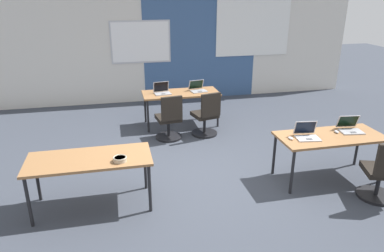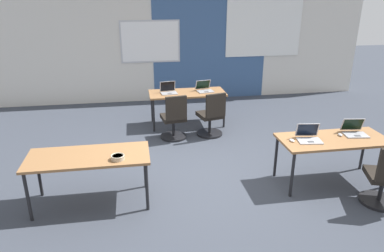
{
  "view_description": "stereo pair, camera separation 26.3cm",
  "coord_description": "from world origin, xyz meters",
  "px_view_note": "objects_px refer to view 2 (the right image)",
  "views": [
    {
      "loc": [
        -1.35,
        -4.98,
        2.79
      ],
      "look_at": [
        -0.31,
        -0.27,
        0.92
      ],
      "focal_mm": 33.52,
      "sensor_mm": 36.0,
      "label": 1
    },
    {
      "loc": [
        -1.09,
        -5.03,
        2.79
      ],
      "look_at": [
        -0.31,
        -0.27,
        0.92
      ],
      "focal_mm": 33.52,
      "sensor_mm": 36.0,
      "label": 2
    }
  ],
  "objects_px": {
    "snack_bowl": "(118,157)",
    "desk_near_left": "(89,159)",
    "mouse_near_right_end": "(340,135)",
    "chair_far_left": "(174,121)",
    "laptop_far_right": "(205,89)",
    "laptop_near_right_end": "(355,131)",
    "desk_far_center": "(187,95)",
    "laptop_near_right_inner": "(309,137)",
    "chair_far_right": "(211,118)",
    "mouse_near_right_inner": "(292,140)",
    "laptop_far_left": "(169,91)",
    "desk_near_right": "(333,142)"
  },
  "relations": [
    {
      "from": "snack_bowl",
      "to": "desk_near_left",
      "type": "bearing_deg",
      "value": 154.44
    },
    {
      "from": "mouse_near_right_end",
      "to": "desk_near_left",
      "type": "bearing_deg",
      "value": -178.77
    },
    {
      "from": "chair_far_left",
      "to": "laptop_far_right",
      "type": "bearing_deg",
      "value": -141.46
    },
    {
      "from": "chair_far_left",
      "to": "snack_bowl",
      "type": "bearing_deg",
      "value": 58.43
    },
    {
      "from": "laptop_near_right_end",
      "to": "snack_bowl",
      "type": "height_order",
      "value": "laptop_near_right_end"
    },
    {
      "from": "laptop_far_right",
      "to": "desk_far_center",
      "type": "bearing_deg",
      "value": 174.05
    },
    {
      "from": "desk_near_left",
      "to": "chair_far_left",
      "type": "relative_size",
      "value": 1.74
    },
    {
      "from": "snack_bowl",
      "to": "laptop_near_right_inner",
      "type": "bearing_deg",
      "value": 3.98
    },
    {
      "from": "chair_far_right",
      "to": "mouse_near_right_end",
      "type": "xyz_separation_m",
      "value": [
        1.52,
        -2.0,
        0.36
      ]
    },
    {
      "from": "mouse_near_right_inner",
      "to": "chair_far_right",
      "type": "distance_m",
      "value": 2.24
    },
    {
      "from": "desk_far_center",
      "to": "laptop_near_right_end",
      "type": "xyz_separation_m",
      "value": [
        2.14,
        -2.7,
        0.11
      ]
    },
    {
      "from": "laptop_near_right_end",
      "to": "mouse_near_right_inner",
      "type": "bearing_deg",
      "value": -166.34
    },
    {
      "from": "chair_far_right",
      "to": "snack_bowl",
      "type": "relative_size",
      "value": 5.18
    },
    {
      "from": "mouse_near_right_end",
      "to": "snack_bowl",
      "type": "height_order",
      "value": "snack_bowl"
    },
    {
      "from": "chair_far_left",
      "to": "snack_bowl",
      "type": "xyz_separation_m",
      "value": [
        -0.99,
        -2.23,
        0.38
      ]
    },
    {
      "from": "desk_far_center",
      "to": "mouse_near_right_end",
      "type": "relative_size",
      "value": 14.75
    },
    {
      "from": "laptop_far_left",
      "to": "snack_bowl",
      "type": "relative_size",
      "value": 2.03
    },
    {
      "from": "laptop_far_right",
      "to": "mouse_near_right_end",
      "type": "relative_size",
      "value": 3.51
    },
    {
      "from": "chair_far_left",
      "to": "snack_bowl",
      "type": "distance_m",
      "value": 2.47
    },
    {
      "from": "mouse_near_right_end",
      "to": "snack_bowl",
      "type": "xyz_separation_m",
      "value": [
        -3.25,
        -0.27,
        0.02
      ]
    },
    {
      "from": "desk_near_left",
      "to": "laptop_far_right",
      "type": "xyz_separation_m",
      "value": [
        2.13,
        2.83,
        0.11
      ]
    },
    {
      "from": "desk_near_right",
      "to": "laptop_far_left",
      "type": "relative_size",
      "value": 4.45
    },
    {
      "from": "mouse_near_right_inner",
      "to": "laptop_far_left",
      "type": "height_order",
      "value": "laptop_far_left"
    },
    {
      "from": "mouse_near_right_inner",
      "to": "laptop_far_right",
      "type": "distance_m",
      "value": 2.92
    },
    {
      "from": "desk_near_left",
      "to": "laptop_near_right_end",
      "type": "bearing_deg",
      "value": 1.46
    },
    {
      "from": "laptop_far_left",
      "to": "chair_far_right",
      "type": "height_order",
      "value": "laptop_far_left"
    },
    {
      "from": "laptop_far_right",
      "to": "mouse_near_right_end",
      "type": "distance_m",
      "value": 3.14
    },
    {
      "from": "laptop_near_right_inner",
      "to": "chair_far_right",
      "type": "distance_m",
      "value": 2.33
    },
    {
      "from": "desk_near_right",
      "to": "laptop_near_right_inner",
      "type": "xyz_separation_m",
      "value": [
        -0.4,
        0.0,
        0.11
      ]
    },
    {
      "from": "chair_far_left",
      "to": "laptop_near_right_end",
      "type": "relative_size",
      "value": 2.49
    },
    {
      "from": "laptop_near_right_end",
      "to": "desk_far_center",
      "type": "bearing_deg",
      "value": 136.3
    },
    {
      "from": "laptop_near_right_inner",
      "to": "laptop_far_right",
      "type": "distance_m",
      "value": 2.99
    },
    {
      "from": "desk_far_center",
      "to": "laptop_far_right",
      "type": "relative_size",
      "value": 4.21
    },
    {
      "from": "laptop_near_right_inner",
      "to": "desk_near_left",
      "type": "bearing_deg",
      "value": -172.11
    },
    {
      "from": "desk_near_left",
      "to": "chair_far_left",
      "type": "distance_m",
      "value": 2.48
    },
    {
      "from": "desk_far_center",
      "to": "chair_far_left",
      "type": "xyz_separation_m",
      "value": [
        -0.37,
        -0.76,
        -0.28
      ]
    },
    {
      "from": "laptop_near_right_end",
      "to": "chair_far_left",
      "type": "bearing_deg",
      "value": 150.21
    },
    {
      "from": "desk_near_left",
      "to": "chair_far_left",
      "type": "xyz_separation_m",
      "value": [
        1.38,
        2.04,
        -0.28
      ]
    },
    {
      "from": "laptop_near_right_end",
      "to": "snack_bowl",
      "type": "distance_m",
      "value": 3.51
    },
    {
      "from": "chair_far_right",
      "to": "laptop_near_right_end",
      "type": "bearing_deg",
      "value": 118.34
    },
    {
      "from": "laptop_near_right_inner",
      "to": "laptop_far_right",
      "type": "xyz_separation_m",
      "value": [
        -0.97,
        2.83,
        -0.0
      ]
    },
    {
      "from": "desk_near_left",
      "to": "laptop_far_left",
      "type": "xyz_separation_m",
      "value": [
        1.35,
        2.8,
        0.11
      ]
    },
    {
      "from": "desk_near_left",
      "to": "chair_far_right",
      "type": "distance_m",
      "value": 2.99
    },
    {
      "from": "desk_far_center",
      "to": "mouse_near_right_inner",
      "type": "relative_size",
      "value": 14.98
    },
    {
      "from": "desk_far_center",
      "to": "laptop_far_right",
      "type": "distance_m",
      "value": 0.4
    },
    {
      "from": "chair_far_left",
      "to": "desk_far_center",
      "type": "bearing_deg",
      "value": -123.94
    },
    {
      "from": "laptop_far_right",
      "to": "laptop_near_right_end",
      "type": "relative_size",
      "value": 1.03
    },
    {
      "from": "desk_far_center",
      "to": "chair_far_left",
      "type": "height_order",
      "value": "chair_far_left"
    },
    {
      "from": "laptop_near_right_inner",
      "to": "snack_bowl",
      "type": "bearing_deg",
      "value": -168.16
    },
    {
      "from": "laptop_near_right_inner",
      "to": "mouse_near_right_end",
      "type": "bearing_deg",
      "value": 15.9
    }
  ]
}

